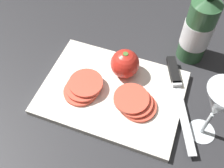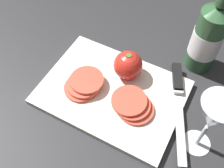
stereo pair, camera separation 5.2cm
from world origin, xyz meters
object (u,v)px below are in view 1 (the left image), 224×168
(wine_glass, at_px, (219,105))
(tomato_slice_stack_far, at_px, (83,88))
(wine_bottle, at_px, (199,28))
(whole_tomato, at_px, (125,64))
(tomato_slice_stack_near, at_px, (135,102))
(knife, at_px, (176,80))

(wine_glass, distance_m, tomato_slice_stack_far, 0.32)
(wine_bottle, xyz_separation_m, whole_tomato, (0.16, 0.14, -0.05))
(wine_glass, relative_size, tomato_slice_stack_far, 1.65)
(wine_glass, relative_size, tomato_slice_stack_near, 1.63)
(whole_tomato, height_order, knife, whole_tomato)
(knife, distance_m, tomato_slice_stack_near, 0.13)
(knife, relative_size, tomato_slice_stack_near, 2.42)
(wine_bottle, relative_size, wine_glass, 1.68)
(whole_tomato, relative_size, tomato_slice_stack_far, 0.70)
(whole_tomato, distance_m, tomato_slice_stack_near, 0.11)
(wine_bottle, relative_size, tomato_slice_stack_far, 2.76)
(knife, bearing_deg, wine_bottle, 148.41)
(wine_bottle, relative_size, knife, 1.13)
(knife, distance_m, tomato_slice_stack_far, 0.24)
(knife, bearing_deg, whole_tomato, -105.09)
(whole_tomato, height_order, tomato_slice_stack_far, whole_tomato)
(knife, bearing_deg, wine_glass, 15.98)
(wine_glass, distance_m, knife, 0.18)
(wine_glass, height_order, tomato_slice_stack_near, wine_glass)
(tomato_slice_stack_near, relative_size, tomato_slice_stack_far, 1.01)
(whole_tomato, xyz_separation_m, tomato_slice_stack_far, (0.08, 0.09, -0.03))
(knife, bearing_deg, tomato_slice_stack_far, -85.94)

